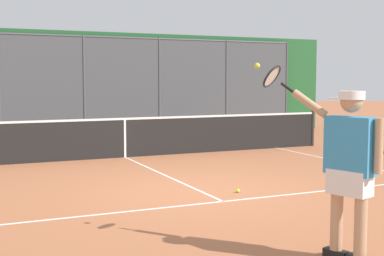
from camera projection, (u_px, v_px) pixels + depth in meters
The scene contains 6 objects.
ground_plane at pixel (200, 191), 8.95m from camera, with size 60.00×60.00×0.00m, color #A8603D.
court_line_markings at pixel (234, 207), 7.86m from camera, with size 8.68×9.38×0.01m.
fence_backdrop at pixel (80, 85), 17.21m from camera, with size 18.09×1.37×3.40m.
tennis_net at pixel (125, 137), 12.83m from camera, with size 11.16×0.09×1.07m.
tennis_player at pixel (348, 161), 5.42m from camera, with size 0.79×1.31×2.06m.
tennis_ball_near_net at pixel (238, 191), 8.83m from camera, with size 0.07×0.07×0.07m, color #CCDB33.
Camera 1 is at (3.73, 7.99, 1.87)m, focal length 49.74 mm.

